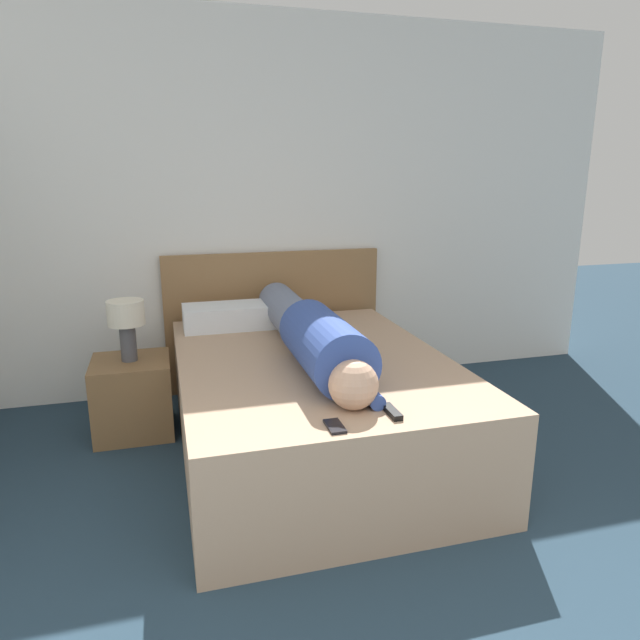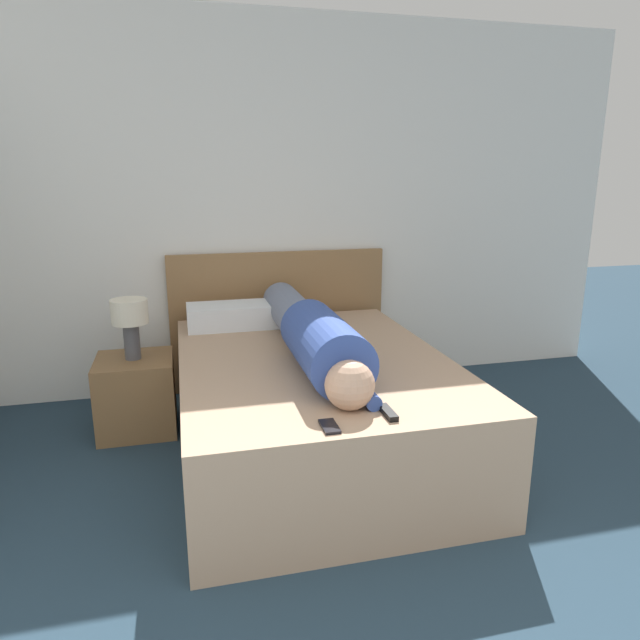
{
  "view_description": "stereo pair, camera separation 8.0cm",
  "coord_description": "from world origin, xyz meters",
  "px_view_note": "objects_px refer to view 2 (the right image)",
  "views": [
    {
      "loc": [
        -0.79,
        -0.15,
        1.55
      ],
      "look_at": [
        -0.02,
        2.59,
        0.81
      ],
      "focal_mm": 32.0,
      "sensor_mm": 36.0,
      "label": 1
    },
    {
      "loc": [
        -0.71,
        -0.17,
        1.55
      ],
      "look_at": [
        -0.02,
        2.59,
        0.81
      ],
      "focal_mm": 32.0,
      "sensor_mm": 36.0,
      "label": 2
    }
  ],
  "objects_px": {
    "bed": "(314,404)",
    "person_lying": "(312,334)",
    "nightstand": "(137,394)",
    "cell_phone": "(329,426)",
    "tv_remote": "(388,412)",
    "table_lamp": "(130,318)",
    "pillow_near_headboard": "(235,315)"
  },
  "relations": [
    {
      "from": "table_lamp",
      "to": "cell_phone",
      "type": "distance_m",
      "value": 1.66
    },
    {
      "from": "person_lying",
      "to": "bed",
      "type": "bearing_deg",
      "value": 54.62
    },
    {
      "from": "pillow_near_headboard",
      "to": "cell_phone",
      "type": "height_order",
      "value": "pillow_near_headboard"
    },
    {
      "from": "nightstand",
      "to": "person_lying",
      "type": "xyz_separation_m",
      "value": [
        0.98,
        -0.55,
        0.47
      ]
    },
    {
      "from": "nightstand",
      "to": "pillow_near_headboard",
      "type": "distance_m",
      "value": 0.79
    },
    {
      "from": "nightstand",
      "to": "cell_phone",
      "type": "height_order",
      "value": "cell_phone"
    },
    {
      "from": "nightstand",
      "to": "person_lying",
      "type": "bearing_deg",
      "value": -29.09
    },
    {
      "from": "table_lamp",
      "to": "tv_remote",
      "type": "bearing_deg",
      "value": -50.6
    },
    {
      "from": "bed",
      "to": "pillow_near_headboard",
      "type": "distance_m",
      "value": 0.91
    },
    {
      "from": "bed",
      "to": "tv_remote",
      "type": "bearing_deg",
      "value": -81.46
    },
    {
      "from": "table_lamp",
      "to": "pillow_near_headboard",
      "type": "height_order",
      "value": "table_lamp"
    },
    {
      "from": "tv_remote",
      "to": "bed",
      "type": "bearing_deg",
      "value": 98.54
    },
    {
      "from": "person_lying",
      "to": "tv_remote",
      "type": "distance_m",
      "value": 0.84
    },
    {
      "from": "bed",
      "to": "person_lying",
      "type": "xyz_separation_m",
      "value": [
        -0.01,
        -0.02,
        0.42
      ]
    },
    {
      "from": "cell_phone",
      "to": "table_lamp",
      "type": "bearing_deg",
      "value": 120.82
    },
    {
      "from": "nightstand",
      "to": "cell_phone",
      "type": "xyz_separation_m",
      "value": [
        0.85,
        -1.42,
        0.34
      ]
    },
    {
      "from": "person_lying",
      "to": "pillow_near_headboard",
      "type": "bearing_deg",
      "value": 113.7
    },
    {
      "from": "bed",
      "to": "person_lying",
      "type": "distance_m",
      "value": 0.42
    },
    {
      "from": "bed",
      "to": "table_lamp",
      "type": "relative_size",
      "value": 5.47
    },
    {
      "from": "nightstand",
      "to": "cell_phone",
      "type": "distance_m",
      "value": 1.69
    },
    {
      "from": "table_lamp",
      "to": "person_lying",
      "type": "xyz_separation_m",
      "value": [
        0.98,
        -0.55,
        -0.01
      ]
    },
    {
      "from": "nightstand",
      "to": "table_lamp",
      "type": "xyz_separation_m",
      "value": [
        0.0,
        0.0,
        0.48
      ]
    },
    {
      "from": "nightstand",
      "to": "cell_phone",
      "type": "relative_size",
      "value": 3.55
    },
    {
      "from": "cell_phone",
      "to": "person_lying",
      "type": "bearing_deg",
      "value": 81.33
    },
    {
      "from": "nightstand",
      "to": "pillow_near_headboard",
      "type": "bearing_deg",
      "value": 19.58
    },
    {
      "from": "pillow_near_headboard",
      "to": "tv_remote",
      "type": "xyz_separation_m",
      "value": [
        0.48,
        -1.59,
        -0.06
      ]
    },
    {
      "from": "person_lying",
      "to": "cell_phone",
      "type": "relative_size",
      "value": 13.75
    },
    {
      "from": "tv_remote",
      "to": "pillow_near_headboard",
      "type": "bearing_deg",
      "value": 106.69
    },
    {
      "from": "pillow_near_headboard",
      "to": "nightstand",
      "type": "bearing_deg",
      "value": -160.42
    },
    {
      "from": "person_lying",
      "to": "tv_remote",
      "type": "xyz_separation_m",
      "value": [
        0.14,
        -0.81,
        -0.13
      ]
    },
    {
      "from": "pillow_near_headboard",
      "to": "tv_remote",
      "type": "relative_size",
      "value": 4.14
    },
    {
      "from": "tv_remote",
      "to": "cell_phone",
      "type": "distance_m",
      "value": 0.28
    }
  ]
}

